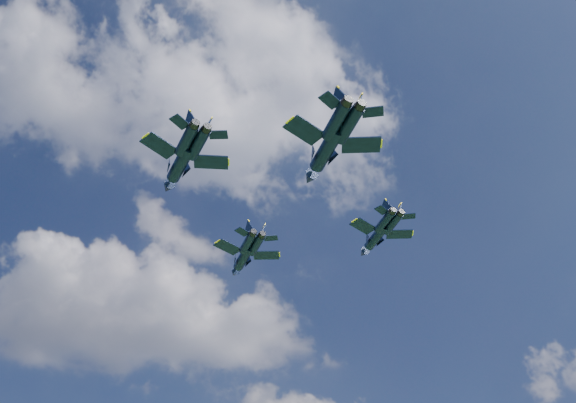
# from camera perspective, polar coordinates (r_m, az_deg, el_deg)

# --- Properties ---
(jet_lead) EXTENTS (11.53, 15.37, 3.62)m
(jet_lead) POSITION_cam_1_polar(r_m,az_deg,el_deg) (111.14, -4.03, -5.05)
(jet_lead) COLOR black
(jet_left) EXTENTS (12.59, 17.21, 4.06)m
(jet_left) POSITION_cam_1_polar(r_m,az_deg,el_deg) (94.25, -9.62, 3.21)
(jet_left) COLOR black
(jet_right) EXTENTS (10.77, 14.29, 3.37)m
(jet_right) POSITION_cam_1_polar(r_m,az_deg,el_deg) (104.52, 7.77, -3.20)
(jet_right) COLOR black
(jet_slot) EXTENTS (13.85, 18.36, 4.33)m
(jet_slot) POSITION_cam_1_polar(r_m,az_deg,el_deg) (88.10, 3.32, 4.48)
(jet_slot) COLOR black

